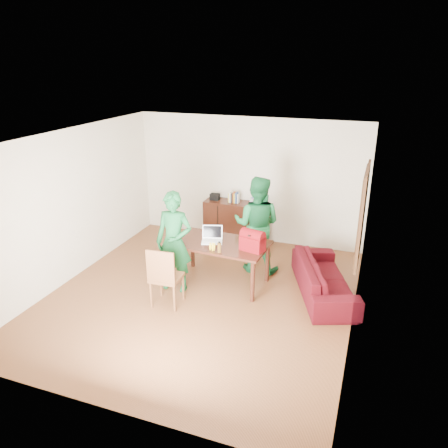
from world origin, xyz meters
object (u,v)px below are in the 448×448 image
at_px(laptop, 212,240).
at_px(person_near, 174,242).
at_px(chair, 167,288).
at_px(table, 220,248).
at_px(red_bag, 252,242).
at_px(bottle, 219,247).
at_px(sofa, 324,278).
at_px(person_far, 257,224).

bearing_deg(laptop, person_near, -157.74).
distance_m(chair, laptop, 1.19).
relative_size(chair, person_near, 0.59).
distance_m(table, red_bag, 0.68).
height_order(person_near, bottle, person_near).
height_order(laptop, sofa, laptop).
xyz_separation_m(bottle, sofa, (1.68, 0.63, -0.59)).
distance_m(person_far, bottle, 1.17).
height_order(chair, sofa, chair).
bearing_deg(laptop, bottle, -70.60).
xyz_separation_m(table, red_bag, (0.62, -0.11, 0.25)).
relative_size(laptop, red_bag, 1.05).
xyz_separation_m(person_near, sofa, (2.47, 0.71, -0.59)).
height_order(chair, person_far, person_far).
xyz_separation_m(table, chair, (-0.57, -1.00, -0.38)).
distance_m(red_bag, sofa, 1.40).
height_order(bottle, red_bag, red_bag).
relative_size(person_near, bottle, 9.28).
height_order(person_far, bottle, person_far).
bearing_deg(table, person_far, 61.91).
bearing_deg(sofa, person_near, 85.37).
bearing_deg(person_far, chair, 57.71).
xyz_separation_m(table, sofa, (1.81, 0.25, -0.39)).
relative_size(person_far, laptop, 4.40).
relative_size(laptop, bottle, 2.19).
distance_m(person_near, red_bag, 1.34).
relative_size(table, chair, 1.67).
height_order(person_near, sofa, person_near).
bearing_deg(red_bag, person_near, -150.35).
xyz_separation_m(person_far, red_bag, (0.17, -0.85, 0.01)).
bearing_deg(red_bag, bottle, -136.87).
height_order(person_far, laptop, person_far).
distance_m(laptop, sofa, 2.04).
bearing_deg(person_near, laptop, 36.60).
distance_m(person_near, person_far, 1.64).
xyz_separation_m(table, person_near, (-0.67, -0.46, 0.20)).
distance_m(table, sofa, 1.87).
distance_m(laptop, bottle, 0.46).
relative_size(person_far, red_bag, 4.64).
distance_m(table, chair, 1.21).
bearing_deg(laptop, sofa, -9.85).
distance_m(table, person_far, 0.90).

